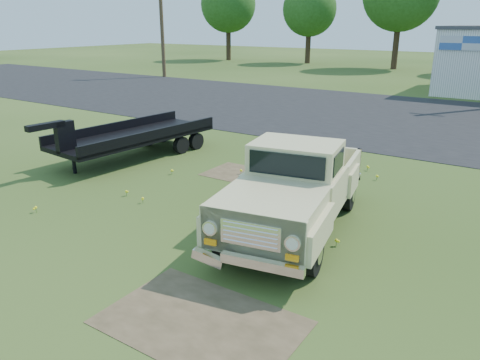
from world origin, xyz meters
name	(u,v)px	position (x,y,z in m)	size (l,w,h in m)	color
ground	(231,231)	(0.00, 0.00, 0.00)	(140.00, 140.00, 0.00)	#2A4115
asphalt_lot	(411,119)	(0.00, 15.00, 0.00)	(90.00, 14.00, 0.02)	black
dirt_patch_a	(201,323)	(1.50, -3.00, 0.00)	(3.00, 2.00, 0.01)	#463C25
dirt_patch_b	(243,174)	(-2.00, 3.50, 0.00)	(2.20, 1.60, 0.01)	#463C25
utility_pole_west	(162,19)	(-22.00, 22.00, 4.60)	(1.60, 0.30, 9.00)	#43351F
treeline_a	(228,4)	(-28.00, 40.00, 6.30)	(6.40, 6.40, 9.52)	#362618
treeline_b	(310,9)	(-18.00, 41.00, 5.67)	(5.76, 5.76, 8.57)	#362618
vintage_pickup_truck	(295,187)	(1.12, 0.79, 1.00)	(2.15, 5.53, 2.01)	#CCC189
flatbed_trailer	(134,133)	(-6.10, 3.09, 0.84)	(2.05, 6.15, 1.68)	black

